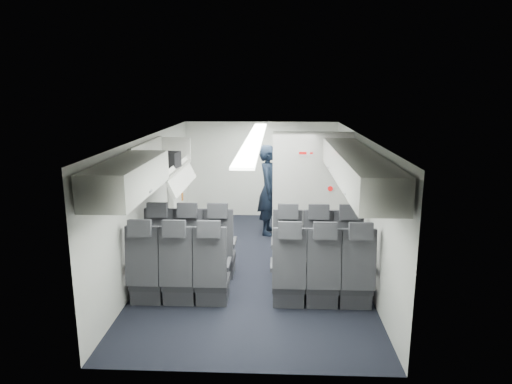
# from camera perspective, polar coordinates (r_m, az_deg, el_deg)

# --- Properties ---
(cabin_shell) EXTENTS (3.41, 6.01, 2.16)m
(cabin_shell) POSITION_cam_1_polar(r_m,az_deg,el_deg) (7.40, -0.14, -0.89)
(cabin_shell) COLOR black
(cabin_shell) RESTS_ON ground
(seat_row_front) EXTENTS (3.33, 0.56, 1.24)m
(seat_row_front) POSITION_cam_1_polar(r_m,az_deg,el_deg) (7.11, -0.33, -7.58)
(seat_row_front) COLOR #28272B
(seat_row_front) RESTS_ON cabin_shell
(seat_row_mid) EXTENTS (3.33, 0.56, 1.24)m
(seat_row_mid) POSITION_cam_1_polar(r_m,az_deg,el_deg) (6.27, -0.75, -10.46)
(seat_row_mid) COLOR #28272B
(seat_row_mid) RESTS_ON cabin_shell
(overhead_bin_left_rear) EXTENTS (0.53, 1.80, 0.40)m
(overhead_bin_left_rear) POSITION_cam_1_polar(r_m,az_deg,el_deg) (5.56, -15.70, 1.73)
(overhead_bin_left_rear) COLOR silver
(overhead_bin_left_rear) RESTS_ON cabin_shell
(overhead_bin_left_front_open) EXTENTS (0.64, 1.70, 0.72)m
(overhead_bin_left_front_open) POSITION_cam_1_polar(r_m,az_deg,el_deg) (7.25, -11.72, 3.49)
(overhead_bin_left_front_open) COLOR #9E9E93
(overhead_bin_left_front_open) RESTS_ON cabin_shell
(overhead_bin_right_rear) EXTENTS (0.53, 1.80, 0.40)m
(overhead_bin_right_rear) POSITION_cam_1_polar(r_m,az_deg,el_deg) (5.39, 13.89, 1.49)
(overhead_bin_right_rear) COLOR silver
(overhead_bin_right_rear) RESTS_ON cabin_shell
(overhead_bin_right_front) EXTENTS (0.53, 1.70, 0.40)m
(overhead_bin_right_front) POSITION_cam_1_polar(r_m,az_deg,el_deg) (7.09, 11.18, 4.31)
(overhead_bin_right_front) COLOR silver
(overhead_bin_right_front) RESTS_ON cabin_shell
(bulkhead_partition) EXTENTS (1.40, 0.15, 2.13)m
(bulkhead_partition) POSITION_cam_1_polar(r_m,az_deg,el_deg) (8.21, 6.97, 0.05)
(bulkhead_partition) COLOR silver
(bulkhead_partition) RESTS_ON cabin_shell
(galley_unit) EXTENTS (0.85, 0.52, 1.90)m
(galley_unit) POSITION_cam_1_polar(r_m,az_deg,el_deg) (10.11, 5.97, 1.79)
(galley_unit) COLOR #939399
(galley_unit) RESTS_ON cabin_shell
(boarding_door) EXTENTS (0.12, 1.27, 1.86)m
(boarding_door) POSITION_cam_1_polar(r_m,az_deg,el_deg) (9.16, -9.98, 0.53)
(boarding_door) COLOR silver
(boarding_door) RESTS_ON cabin_shell
(flight_attendant) EXTENTS (0.52, 0.71, 1.80)m
(flight_attendant) POSITION_cam_1_polar(r_m,az_deg,el_deg) (9.09, 1.63, 0.27)
(flight_attendant) COLOR black
(flight_attendant) RESTS_ON ground
(carry_on_bag) EXTENTS (0.46, 0.35, 0.25)m
(carry_on_bag) POSITION_cam_1_polar(r_m,az_deg,el_deg) (7.23, -11.27, 3.96)
(carry_on_bag) COLOR black
(carry_on_bag) RESTS_ON overhead_bin_left_front_open
(papers) EXTENTS (0.20, 0.09, 0.14)m
(papers) POSITION_cam_1_polar(r_m,az_deg,el_deg) (9.00, 2.84, 1.33)
(papers) COLOR white
(papers) RESTS_ON flight_attendant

